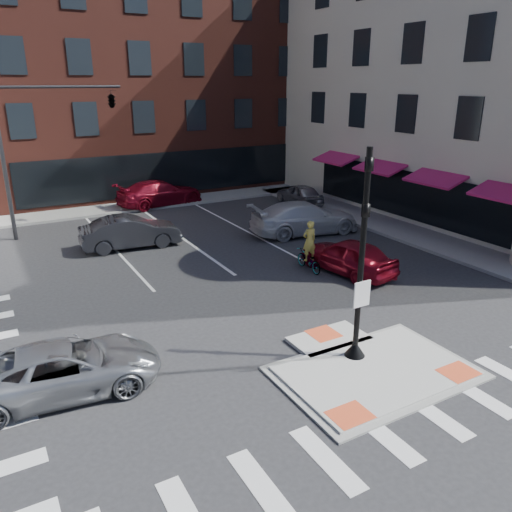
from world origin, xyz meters
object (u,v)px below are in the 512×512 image
silver_suv (65,368)px  bg_car_dark (130,232)px  bg_car_red (160,193)px  white_pickup (305,218)px  cyclist (309,254)px  bg_car_silver (300,194)px  red_sedan (348,256)px

silver_suv → bg_car_dark: 12.00m
bg_car_dark → bg_car_red: bg_car_red is taller
bg_car_dark → bg_car_red: size_ratio=0.84×
white_pickup → cyclist: size_ratio=2.65×
white_pickup → bg_car_red: 10.84m
silver_suv → white_pickup: bearing=-51.3°
silver_suv → bg_car_dark: bearing=-18.2°
bg_car_silver → red_sedan: bearing=69.1°
bg_car_dark → cyclist: 8.88m
red_sedan → bg_car_red: (-2.86, 15.50, 0.08)m
white_pickup → cyclist: (-3.00, -4.67, -0.11)m
bg_car_silver → cyclist: (-6.50, -10.27, 0.06)m
red_sedan → bg_car_dark: bearing=-57.7°
silver_suv → red_sedan: 12.28m
bg_car_dark → silver_suv: bearing=160.9°
red_sedan → cyclist: 1.64m
red_sedan → bg_car_silver: bearing=-124.4°
cyclist → bg_car_red: bearing=-81.7°
red_sedan → cyclist: bearing=-47.2°
white_pickup → bg_car_dark: white_pickup is taller
bg_car_silver → bg_car_red: bearing=-23.8°
red_sedan → bg_car_silver: size_ratio=1.08×
white_pickup → bg_car_silver: white_pickup is taller
white_pickup → silver_suv: bearing=131.1°
red_sedan → cyclist: size_ratio=1.98×
red_sedan → cyclist: (-1.30, 1.00, -0.00)m
silver_suv → cyclist: (10.56, 4.16, 0.07)m
white_pickup → bg_car_silver: (3.50, 5.61, -0.16)m
silver_suv → cyclist: 11.35m
bg_car_silver → bg_car_red: size_ratio=0.71×
silver_suv → bg_car_dark: bg_car_dark is taller
silver_suv → red_sedan: (11.86, 3.16, 0.07)m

